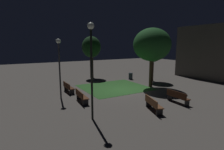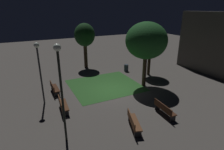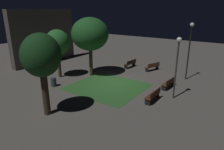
{
  "view_description": "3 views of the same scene",
  "coord_description": "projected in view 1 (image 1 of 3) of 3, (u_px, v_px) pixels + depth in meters",
  "views": [
    {
      "loc": [
        13.56,
        -8.95,
        4.14
      ],
      "look_at": [
        -0.93,
        -0.52,
        1.31
      ],
      "focal_mm": 29.0,
      "sensor_mm": 36.0,
      "label": 1
    },
    {
      "loc": [
        13.2,
        -6.54,
        6.79
      ],
      "look_at": [
        0.33,
        -0.12,
        1.52
      ],
      "focal_mm": 29.75,
      "sensor_mm": 36.0,
      "label": 2
    },
    {
      "loc": [
        -14.09,
        -9.76,
        6.39
      ],
      "look_at": [
        -0.77,
        -0.31,
        0.99
      ],
      "focal_mm": 32.03,
      "sensor_mm": 36.0,
      "label": 3
    }
  ],
  "objects": [
    {
      "name": "tree_left_canopy",
      "position": [
        152.0,
        45.0,
        17.19
      ],
      "size": [
        3.56,
        3.56,
        5.7
      ],
      "color": "#423021",
      "rests_on": "ground"
    },
    {
      "name": "building_wall_backdrop",
      "position": [
        209.0,
        53.0,
        20.73
      ],
      "size": [
        8.71,
        0.8,
        6.39
      ],
      "primitive_type": "cube",
      "color": "#4C4742",
      "rests_on": "ground"
    },
    {
      "name": "trash_bin",
      "position": [
        131.0,
        76.0,
        21.72
      ],
      "size": [
        0.48,
        0.48,
        0.78
      ],
      "primitive_type": "cylinder",
      "color": "#2D3842",
      "rests_on": "ground"
    },
    {
      "name": "bench_by_lamp",
      "position": [
        177.0,
        97.0,
        12.85
      ],
      "size": [
        1.83,
        0.6,
        0.88
      ],
      "color": "#422314",
      "rests_on": "ground"
    },
    {
      "name": "lamp_post_plaza_west",
      "position": [
        91.0,
        57.0,
        9.57
      ],
      "size": [
        0.36,
        0.36,
        5.27
      ],
      "color": "black",
      "rests_on": "ground"
    },
    {
      "name": "tree_lawn_side",
      "position": [
        91.0,
        48.0,
        22.29
      ],
      "size": [
        2.33,
        2.33,
        5.14
      ],
      "color": "#38281C",
      "rests_on": "ground"
    },
    {
      "name": "bench_near_trees",
      "position": [
        81.0,
        96.0,
        13.0
      ],
      "size": [
        1.83,
        0.61,
        0.88
      ],
      "color": "#512D19",
      "rests_on": "ground"
    },
    {
      "name": "tree_near_wall",
      "position": [
        153.0,
        51.0,
        20.25
      ],
      "size": [
        2.28,
        2.28,
        4.62
      ],
      "color": "#38281C",
      "rests_on": "ground"
    },
    {
      "name": "lamp_post_near_wall",
      "position": [
        59.0,
        58.0,
        13.56
      ],
      "size": [
        0.36,
        0.36,
        4.57
      ],
      "color": "#333338",
      "rests_on": "ground"
    },
    {
      "name": "bench_path_side",
      "position": [
        153.0,
        104.0,
        11.3
      ],
      "size": [
        1.86,
        1.04,
        0.88
      ],
      "color": "brown",
      "rests_on": "ground"
    },
    {
      "name": "ground_plane",
      "position": [
        122.0,
        90.0,
        16.68
      ],
      "size": [
        60.0,
        60.0,
        0.0
      ],
      "primitive_type": "plane",
      "color": "#56514C"
    },
    {
      "name": "grass_lawn",
      "position": [
        114.0,
        87.0,
        17.66
      ],
      "size": [
        5.66,
        6.12,
        0.01
      ],
      "primitive_type": "cube",
      "color": "#2D6028",
      "rests_on": "ground"
    },
    {
      "name": "bench_front_left",
      "position": [
        68.0,
        87.0,
        15.69
      ],
      "size": [
        1.81,
        0.5,
        0.88
      ],
      "color": "#422314",
      "rests_on": "ground"
    }
  ]
}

